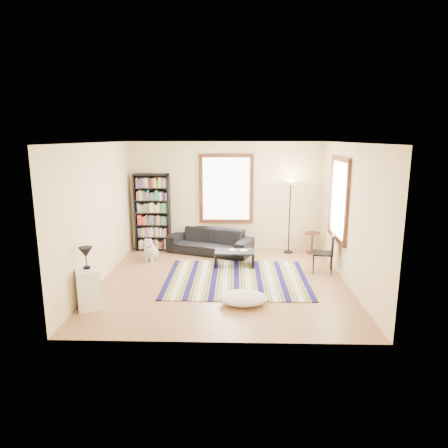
{
  "coord_description": "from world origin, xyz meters",
  "views": [
    {
      "loc": [
        0.24,
        -7.77,
        2.9
      ],
      "look_at": [
        0.0,
        0.5,
        1.1
      ],
      "focal_mm": 32.0,
      "sensor_mm": 36.0,
      "label": 1
    }
  ],
  "objects_px": {
    "sofa": "(210,241)",
    "dog": "(151,249)",
    "floor_lamp": "(289,217)",
    "coffee_table": "(234,258)",
    "white_cabinet": "(88,288)",
    "floor_cushion": "(243,298)",
    "side_table": "(312,243)",
    "bookshelf": "(152,212)",
    "folding_chair": "(323,253)"
  },
  "relations": [
    {
      "from": "side_table",
      "to": "folding_chair",
      "type": "distance_m",
      "value": 1.48
    },
    {
      "from": "bookshelf",
      "to": "floor_lamp",
      "type": "bearing_deg",
      "value": -2.77
    },
    {
      "from": "bookshelf",
      "to": "white_cabinet",
      "type": "relative_size",
      "value": 2.86
    },
    {
      "from": "floor_lamp",
      "to": "dog",
      "type": "distance_m",
      "value": 3.53
    },
    {
      "from": "floor_cushion",
      "to": "side_table",
      "type": "height_order",
      "value": "side_table"
    },
    {
      "from": "sofa",
      "to": "bookshelf",
      "type": "relative_size",
      "value": 1.06
    },
    {
      "from": "coffee_table",
      "to": "side_table",
      "type": "bearing_deg",
      "value": 29.22
    },
    {
      "from": "folding_chair",
      "to": "floor_cushion",
      "type": "bearing_deg",
      "value": -124.42
    },
    {
      "from": "side_table",
      "to": "white_cabinet",
      "type": "relative_size",
      "value": 0.77
    },
    {
      "from": "bookshelf",
      "to": "dog",
      "type": "xyz_separation_m",
      "value": [
        0.12,
        -0.88,
        -0.72
      ]
    },
    {
      "from": "folding_chair",
      "to": "white_cabinet",
      "type": "relative_size",
      "value": 1.23
    },
    {
      "from": "sofa",
      "to": "bookshelf",
      "type": "distance_m",
      "value": 1.68
    },
    {
      "from": "white_cabinet",
      "to": "folding_chair",
      "type": "bearing_deg",
      "value": -1.01
    },
    {
      "from": "sofa",
      "to": "dog",
      "type": "distance_m",
      "value": 1.51
    },
    {
      "from": "floor_cushion",
      "to": "floor_lamp",
      "type": "xyz_separation_m",
      "value": [
        1.22,
        3.27,
        0.82
      ]
    },
    {
      "from": "bookshelf",
      "to": "side_table",
      "type": "bearing_deg",
      "value": -2.88
    },
    {
      "from": "coffee_table",
      "to": "floor_lamp",
      "type": "relative_size",
      "value": 0.48
    },
    {
      "from": "sofa",
      "to": "coffee_table",
      "type": "bearing_deg",
      "value": -38.26
    },
    {
      "from": "floor_cushion",
      "to": "floor_lamp",
      "type": "relative_size",
      "value": 0.47
    },
    {
      "from": "floor_lamp",
      "to": "coffee_table",
      "type": "bearing_deg",
      "value": -140.5
    },
    {
      "from": "coffee_table",
      "to": "floor_cushion",
      "type": "distance_m",
      "value": 2.14
    },
    {
      "from": "folding_chair",
      "to": "dog",
      "type": "xyz_separation_m",
      "value": [
        -3.94,
        0.8,
        -0.15
      ]
    },
    {
      "from": "coffee_table",
      "to": "floor_lamp",
      "type": "distance_m",
      "value": 1.95
    },
    {
      "from": "coffee_table",
      "to": "floor_cushion",
      "type": "xyz_separation_m",
      "value": [
        0.17,
        -2.13,
        -0.07
      ]
    },
    {
      "from": "sofa",
      "to": "coffee_table",
      "type": "relative_size",
      "value": 2.36
    },
    {
      "from": "coffee_table",
      "to": "folding_chair",
      "type": "relative_size",
      "value": 1.05
    },
    {
      "from": "sofa",
      "to": "white_cabinet",
      "type": "relative_size",
      "value": 3.03
    },
    {
      "from": "floor_cushion",
      "to": "side_table",
      "type": "xyz_separation_m",
      "value": [
        1.81,
        3.23,
        0.16
      ]
    },
    {
      "from": "floor_cushion",
      "to": "dog",
      "type": "bearing_deg",
      "value": 130.4
    },
    {
      "from": "sofa",
      "to": "folding_chair",
      "type": "distance_m",
      "value": 2.92
    },
    {
      "from": "sofa",
      "to": "floor_lamp",
      "type": "bearing_deg",
      "value": 23.62
    },
    {
      "from": "floor_lamp",
      "to": "dog",
      "type": "height_order",
      "value": "floor_lamp"
    },
    {
      "from": "folding_chair",
      "to": "white_cabinet",
      "type": "xyz_separation_m",
      "value": [
        -4.45,
        -1.97,
        -0.08
      ]
    },
    {
      "from": "folding_chair",
      "to": "dog",
      "type": "distance_m",
      "value": 4.02
    },
    {
      "from": "floor_lamp",
      "to": "folding_chair",
      "type": "relative_size",
      "value": 2.16
    },
    {
      "from": "dog",
      "to": "white_cabinet",
      "type": "bearing_deg",
      "value": -92.6
    },
    {
      "from": "side_table",
      "to": "sofa",
      "type": "bearing_deg",
      "value": -178.61
    },
    {
      "from": "bookshelf",
      "to": "white_cabinet",
      "type": "xyz_separation_m",
      "value": [
        -0.39,
        -3.65,
        -0.65
      ]
    },
    {
      "from": "coffee_table",
      "to": "folding_chair",
      "type": "distance_m",
      "value": 1.98
    },
    {
      "from": "sofa",
      "to": "side_table",
      "type": "distance_m",
      "value": 2.6
    },
    {
      "from": "floor_lamp",
      "to": "white_cabinet",
      "type": "height_order",
      "value": "floor_lamp"
    },
    {
      "from": "side_table",
      "to": "dog",
      "type": "height_order",
      "value": "dog"
    },
    {
      "from": "sofa",
      "to": "coffee_table",
      "type": "distance_m",
      "value": 1.22
    },
    {
      "from": "sofa",
      "to": "bookshelf",
      "type": "height_order",
      "value": "bookshelf"
    },
    {
      "from": "sofa",
      "to": "floor_cushion",
      "type": "xyz_separation_m",
      "value": [
        0.79,
        -3.17,
        -0.2
      ]
    },
    {
      "from": "bookshelf",
      "to": "coffee_table",
      "type": "relative_size",
      "value": 2.22
    },
    {
      "from": "white_cabinet",
      "to": "side_table",
      "type": "bearing_deg",
      "value": 12.54
    },
    {
      "from": "dog",
      "to": "floor_cushion",
      "type": "bearing_deg",
      "value": -41.66
    },
    {
      "from": "sofa",
      "to": "floor_lamp",
      "type": "distance_m",
      "value": 2.11
    },
    {
      "from": "sofa",
      "to": "floor_cushion",
      "type": "distance_m",
      "value": 3.27
    }
  ]
}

